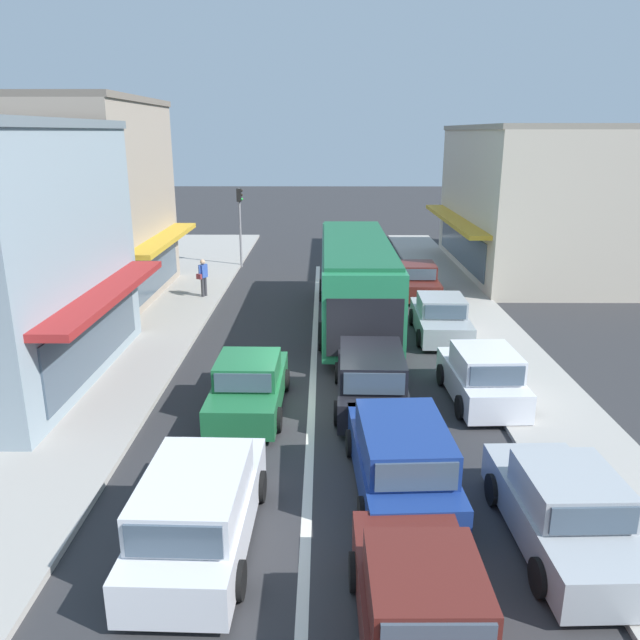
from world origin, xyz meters
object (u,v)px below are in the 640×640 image
Objects in this scene: wagon_queue_gap_filler at (371,378)px; wagon_behind_bus_near at (401,458)px; sedan_adjacent_lane_lead at (249,386)px; wagon_adjacent_lane_trail at (199,509)px; city_bus at (356,276)px; parked_hatchback_kerb_second at (482,377)px; sedan_behind_bus_mid at (423,613)px; parked_sedan_kerb_third at (440,318)px; parked_sedan_kerb_front at (565,512)px; traffic_light_downstreet at (240,214)px; parked_sedan_kerb_rear at (416,281)px; pedestrian_with_handbag_near at (203,275)px.

wagon_behind_bus_near is at bearing -85.92° from wagon_queue_gap_filler.
wagon_adjacent_lane_trail is at bearing -92.15° from sedan_adjacent_lane_lead.
wagon_behind_bus_near is at bearing -88.18° from city_bus.
city_bus reaches higher than parked_hatchback_kerb_second.
sedan_behind_bus_mid and parked_sedan_kerb_third have the same top height.
wagon_queue_gap_filler is 1.07× the size of parked_sedan_kerb_front.
parked_sedan_kerb_third is (-0.11, 5.72, -0.05)m from parked_hatchback_kerb_second.
wagon_queue_gap_filler is 18.79m from traffic_light_downstreet.
wagon_adjacent_lane_trail is at bearing -109.54° from parked_sedan_kerb_rear.
city_bus is at bearing 67.65° from sedan_adjacent_lane_lead.
parked_sedan_kerb_front is (3.05, -13.24, -1.22)m from city_bus.
city_bus is 13.65m from parked_sedan_kerb_front.
parked_hatchback_kerb_second is at bearing -88.90° from parked_sedan_kerb_third.
wagon_queue_gap_filler is 6.64m from parked_sedan_kerb_front.
wagon_queue_gap_filler is 1.21× the size of parked_hatchback_kerb_second.
sedan_adjacent_lane_lead is at bearing -134.34° from parked_sedan_kerb_third.
traffic_light_downstreet reaches higher than parked_sedan_kerb_third.
wagon_adjacent_lane_trail and wagon_behind_bus_near have the same top height.
wagon_adjacent_lane_trail is 1.07× the size of parked_sedan_kerb_front.
parked_sedan_kerb_third is (2.79, 14.28, 0.00)m from sedan_behind_bus_mid.
parked_sedan_kerb_front is at bearing -89.66° from parked_sedan_kerb_third.
parked_sedan_kerb_rear is 10.74m from traffic_light_downstreet.
parked_sedan_kerb_front is at bearing 40.34° from sedan_behind_bus_mid.
traffic_light_downstreet is at bearing 144.91° from parked_sedan_kerb_rear.
parked_hatchback_kerb_second is 2.31× the size of pedestrian_with_handbag_near.
sedan_behind_bus_mid and parked_sedan_kerb_front have the same top height.
parked_sedan_kerb_third is (2.98, -1.39, -1.22)m from city_bus.
sedan_behind_bus_mid is 14.55m from parked_sedan_kerb_third.
sedan_behind_bus_mid and sedan_adjacent_lane_lead have the same top height.
sedan_adjacent_lane_lead is (-3.34, 8.01, 0.00)m from sedan_behind_bus_mid.
wagon_adjacent_lane_trail is at bearing -84.49° from traffic_light_downstreet.
city_bus is 2.58× the size of sedan_behind_bus_mid.
wagon_adjacent_lane_trail is 6.41m from parked_sedan_kerb_front.
sedan_adjacent_lane_lead is 2.59× the size of pedestrian_with_handbag_near.
city_bus is 15.72m from sedan_behind_bus_mid.
wagon_adjacent_lane_trail reaches higher than parked_hatchback_kerb_second.
traffic_light_downstreet is at bearing 102.61° from sedan_behind_bus_mid.
parked_hatchback_kerb_second reaches higher than parked_sedan_kerb_rear.
parked_hatchback_kerb_second is (6.24, 0.55, 0.05)m from sedan_adjacent_lane_lead.
wagon_behind_bus_near is 1.22× the size of parked_hatchback_kerb_second.
parked_sedan_kerb_rear is 1.01× the size of traffic_light_downstreet.
sedan_adjacent_lane_lead is at bearing -116.75° from parked_sedan_kerb_rear.
sedan_behind_bus_mid is (0.12, -8.37, -0.08)m from wagon_queue_gap_filler.
parked_sedan_kerb_front is 1.00× the size of parked_sedan_kerb_third.
pedestrian_with_handbag_near is at bearing 131.56° from parked_hatchback_kerb_second.
pedestrian_with_handbag_near reaches higher than wagon_behind_bus_near.
wagon_adjacent_lane_trail is at bearing -79.74° from pedestrian_with_handbag_near.
city_bus is 7.39m from wagon_queue_gap_filler.
sedan_behind_bus_mid is 1.12× the size of parked_hatchback_kerb_second.
parked_sedan_kerb_third is at bearing -53.92° from traffic_light_downstreet.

